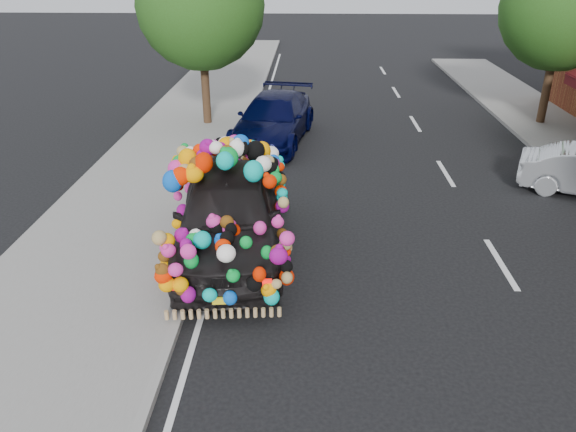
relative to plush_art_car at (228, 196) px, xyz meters
name	(u,v)px	position (x,y,z in m)	size (l,w,h in m)	color
ground	(318,260)	(1.80, -0.33, -1.23)	(100.00, 100.00, 0.00)	black
sidewalk	(105,254)	(-2.50, -0.33, -1.17)	(4.00, 60.00, 0.12)	gray
kerb	(201,255)	(-0.55, -0.33, -1.16)	(0.15, 60.00, 0.13)	gray
lane_markings	(501,263)	(5.40, -0.33, -1.22)	(6.00, 50.00, 0.01)	silver
tree_near_sidewalk	(200,5)	(-2.00, 9.17, 2.80)	(4.20, 4.20, 6.13)	#332114
tree_far_b	(562,9)	(9.80, 9.67, 2.67)	(4.00, 4.00, 5.90)	#332114
plush_art_car	(228,196)	(0.00, 0.00, 0.00)	(2.82, 5.42, 2.37)	black
navy_sedan	(273,119)	(0.44, 7.41, -0.49)	(2.06, 5.07, 1.47)	black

